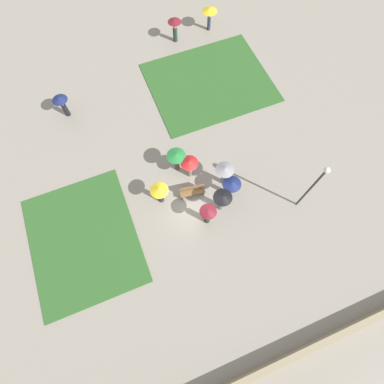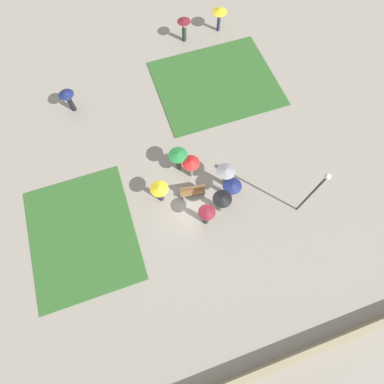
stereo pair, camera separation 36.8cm
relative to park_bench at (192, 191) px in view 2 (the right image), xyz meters
name	(u,v)px [view 2 (the right image)]	position (x,y,z in m)	size (l,w,h in m)	color
ground_plane	(193,202)	(-0.14, -0.56, -0.46)	(90.00, 90.00, 0.00)	gray
lawn_patch_near	(82,234)	(-7.18, -0.34, -0.43)	(6.17, 7.70, 0.06)	#2D5B26
lawn_patch_far	(216,83)	(4.68, 8.05, -0.43)	(8.91, 7.39, 0.06)	#2D5B26
parapet_wall	(257,373)	(-0.14, -10.40, -0.08)	(45.00, 0.35, 0.77)	gray
park_bench	(192,191)	(0.00, 0.00, 0.00)	(1.62, 0.66, 0.90)	brown
lamp_post	(315,190)	(5.86, -3.11, 2.60)	(0.32, 0.32, 4.83)	#2D2D30
crowd_person_grey	(226,173)	(2.15, 0.07, 1.06)	(1.14, 1.14, 1.94)	slate
crowd_person_black	(222,200)	(1.31, -1.50, 0.90)	(1.14, 1.14, 1.86)	slate
crowd_person_maroon	(206,214)	(0.18, -1.99, 0.80)	(1.00, 1.00, 1.86)	#1E3328
crowd_person_red	(191,164)	(0.37, 1.35, 0.95)	(1.11, 1.11, 1.84)	slate
crowd_person_green	(178,157)	(-0.21, 2.12, 0.89)	(1.20, 1.20, 1.80)	#47382D
crowd_person_navy	(232,187)	(2.19, -0.87, 0.93)	(1.15, 1.15, 1.75)	black
crowd_person_yellow	(160,190)	(-1.96, 0.33, 0.88)	(1.10, 1.10, 1.79)	#2D2333
lone_walker_far_path	(68,97)	(-5.96, 9.12, 0.84)	(1.05, 1.05, 1.79)	black
lone_walker_mid_plaza	(220,13)	(6.87, 13.36, 1.05)	(1.20, 1.20, 1.87)	#282D47
lone_walker_near_lawn	(184,26)	(3.84, 13.16, 0.85)	(1.05, 1.05, 1.88)	#1E3328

